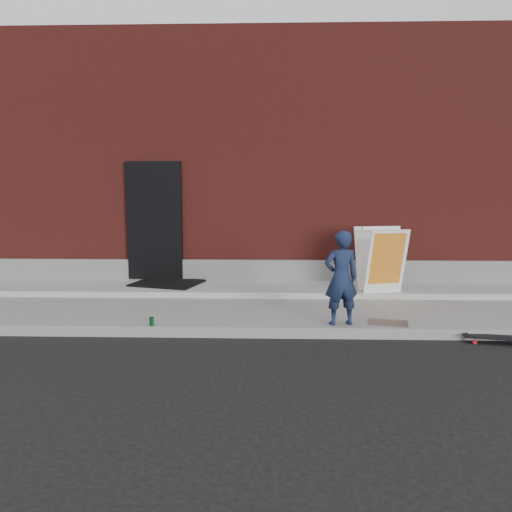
{
  "coord_description": "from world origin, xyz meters",
  "views": [
    {
      "loc": [
        -0.36,
        -6.53,
        2.01
      ],
      "look_at": [
        -0.59,
        0.8,
        1.02
      ],
      "focal_mm": 35.0,
      "sensor_mm": 36.0,
      "label": 1
    }
  ],
  "objects_px": {
    "child": "(341,278)",
    "pizza_sign": "(381,259)",
    "soda_can": "(152,321)",
    "skateboard": "(497,338)"
  },
  "relations": [
    {
      "from": "child",
      "to": "soda_can",
      "type": "relative_size",
      "value": 10.87
    },
    {
      "from": "child",
      "to": "pizza_sign",
      "type": "height_order",
      "value": "child"
    },
    {
      "from": "child",
      "to": "skateboard",
      "type": "height_order",
      "value": "child"
    },
    {
      "from": "child",
      "to": "skateboard",
      "type": "bearing_deg",
      "value": 158.91
    },
    {
      "from": "skateboard",
      "to": "soda_can",
      "type": "height_order",
      "value": "soda_can"
    },
    {
      "from": "pizza_sign",
      "to": "soda_can",
      "type": "xyz_separation_m",
      "value": [
        -3.5,
        -1.92,
        -0.6
      ]
    },
    {
      "from": "soda_can",
      "to": "skateboard",
      "type": "bearing_deg",
      "value": -2.12
    },
    {
      "from": "pizza_sign",
      "to": "soda_can",
      "type": "distance_m",
      "value": 4.04
    },
    {
      "from": "pizza_sign",
      "to": "child",
      "type": "bearing_deg",
      "value": -117.38
    },
    {
      "from": "child",
      "to": "pizza_sign",
      "type": "bearing_deg",
      "value": -129.38
    }
  ]
}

